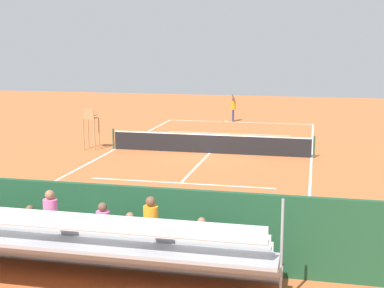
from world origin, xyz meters
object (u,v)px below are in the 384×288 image
object	(u,v)px
tennis_racket	(226,121)
tennis_ball_far	(247,129)
tennis_player	(233,107)
equipment_bag	(102,244)
bleacher_stand	(80,243)
tennis_ball_near	(234,129)
tennis_net	(210,143)
umpire_chair	(91,124)
courtside_bench	(171,234)

from	to	relation	value
tennis_racket	tennis_ball_far	xyz separation A→B (m)	(-1.90, 3.30, 0.02)
tennis_player	equipment_bag	bearing A→B (deg)	90.34
equipment_bag	tennis_ball_far	bearing A→B (deg)	-93.38
tennis_player	tennis_racket	size ratio (longest dim) A/B	3.32
bleacher_stand	tennis_ball_near	bearing A→B (deg)	-90.44
equipment_bag	tennis_player	distance (m)	24.63
tennis_net	tennis_ball_far	distance (m)	7.87
tennis_ball_near	tennis_ball_far	distance (m)	0.82
tennis_player	tennis_ball_near	distance (m)	3.71
tennis_ball_near	tennis_ball_far	size ratio (longest dim) A/B	1.00
equipment_bag	tennis_ball_near	size ratio (longest dim) A/B	13.64
equipment_bag	tennis_ball_far	world-z (taller)	equipment_bag
tennis_net	umpire_chair	size ratio (longest dim) A/B	4.81
tennis_net	equipment_bag	size ratio (longest dim) A/B	11.44
umpire_chair	tennis_racket	world-z (taller)	umpire_chair
equipment_bag	tennis_ball_far	distance (m)	21.24
umpire_chair	courtside_bench	distance (m)	15.10
umpire_chair	bleacher_stand	bearing A→B (deg)	112.16
umpire_chair	tennis_ball_near	distance (m)	10.28
bleacher_stand	courtside_bench	size ratio (longest dim) A/B	5.03
tennis_net	courtside_bench	size ratio (longest dim) A/B	5.72
tennis_racket	tennis_ball_far	world-z (taller)	tennis_ball_far
tennis_ball_near	umpire_chair	bearing A→B (deg)	51.85
tennis_ball_near	tennis_player	bearing A→B (deg)	-80.56
courtside_bench	tennis_ball_far	bearing A→B (deg)	-88.33
tennis_net	tennis_ball_near	distance (m)	7.71
bleacher_stand	tennis_racket	bearing A→B (deg)	-88.03
bleacher_stand	tennis_ball_far	size ratio (longest dim) A/B	137.27
tennis_net	tennis_ball_far	world-z (taller)	tennis_net
tennis_player	courtside_bench	bearing A→B (deg)	94.70
tennis_player	tennis_ball_far	xyz separation A→B (m)	(-1.40, 3.42, -0.98)
tennis_ball_near	tennis_ball_far	xyz separation A→B (m)	(-0.81, -0.11, 0.00)
tennis_ball_near	equipment_bag	bearing A→B (deg)	88.81
tennis_net	tennis_racket	distance (m)	11.15
courtside_bench	tennis_racket	size ratio (longest dim) A/B	3.10
umpire_chair	tennis_player	distance (m)	12.88
courtside_bench	equipment_bag	world-z (taller)	courtside_bench
bleacher_stand	tennis_ball_near	size ratio (longest dim) A/B	137.27
umpire_chair	tennis_racket	xyz separation A→B (m)	(-5.21, -11.42, -1.30)
tennis_racket	tennis_ball_near	distance (m)	3.57
bleacher_stand	equipment_bag	size ratio (longest dim) A/B	10.07
bleacher_stand	courtside_bench	distance (m)	2.66
equipment_bag	tennis_ball_near	xyz separation A→B (m)	(-0.44, -21.09, -0.15)
courtside_bench	tennis_ball_near	world-z (taller)	courtside_bench
tennis_racket	courtside_bench	bearing A→B (deg)	95.89
tennis_net	tennis_ball_near	size ratio (longest dim) A/B	156.06
tennis_racket	tennis_net	bearing A→B (deg)	95.10
tennis_player	tennis_racket	bearing A→B (deg)	13.73
equipment_bag	bleacher_stand	bearing A→B (deg)	97.60
tennis_net	tennis_player	bearing A→B (deg)	-87.51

